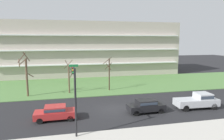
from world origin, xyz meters
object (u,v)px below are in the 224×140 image
at_px(tree_far_left, 26,74).
at_px(tree_center, 109,73).
at_px(pickup_silver_near_left, 198,100).
at_px(traffic_signal_mast, 74,86).
at_px(sedan_red_center_left, 55,112).
at_px(tree_left, 69,77).
at_px(sedan_black_center_right, 146,105).

height_order(tree_far_left, tree_center, tree_far_left).
bearing_deg(pickup_silver_near_left, traffic_signal_mast, -167.46).
bearing_deg(traffic_signal_mast, tree_far_left, 117.33).
relative_size(pickup_silver_near_left, sedan_red_center_left, 1.24).
xyz_separation_m(tree_left, tree_center, (6.69, 0.43, 0.37)).
distance_m(sedan_red_center_left, sedan_black_center_right, 10.44).
bearing_deg(sedan_red_center_left, sedan_black_center_right, -0.47).
bearing_deg(sedan_red_center_left, tree_left, 81.11).
relative_size(sedan_black_center_right, traffic_signal_mast, 0.72).
height_order(tree_center, pickup_silver_near_left, tree_center).
distance_m(tree_left, sedan_red_center_left, 11.28).
bearing_deg(tree_far_left, pickup_silver_near_left, -25.02).
height_order(pickup_silver_near_left, sedan_black_center_right, pickup_silver_near_left).
xyz_separation_m(tree_center, sedan_red_center_left, (-8.31, -11.44, -2.17)).
relative_size(tree_left, sedan_red_center_left, 1.25).
height_order(sedan_red_center_left, sedan_black_center_right, same).
height_order(tree_left, sedan_black_center_right, tree_left).
bearing_deg(traffic_signal_mast, pickup_silver_near_left, 9.84).
height_order(tree_left, sedan_red_center_left, tree_left).
xyz_separation_m(tree_far_left, sedan_black_center_right, (15.13, -10.32, -2.61)).
relative_size(sedan_red_center_left, sedan_black_center_right, 0.99).
distance_m(tree_far_left, tree_center, 13.07).
relative_size(tree_far_left, tree_left, 1.26).
bearing_deg(sedan_red_center_left, pickup_silver_near_left, -0.51).
bearing_deg(tree_center, traffic_signal_mast, -114.01).
bearing_deg(pickup_silver_near_left, sedan_black_center_right, -177.39).
xyz_separation_m(tree_left, traffic_signal_mast, (0.39, -13.70, 1.62)).
relative_size(tree_center, traffic_signal_mast, 0.92).
distance_m(tree_left, pickup_silver_near_left, 19.34).
bearing_deg(tree_center, sedan_red_center_left, -126.00).
bearing_deg(tree_far_left, sedan_black_center_right, -34.28).
height_order(tree_far_left, sedan_black_center_right, tree_far_left).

